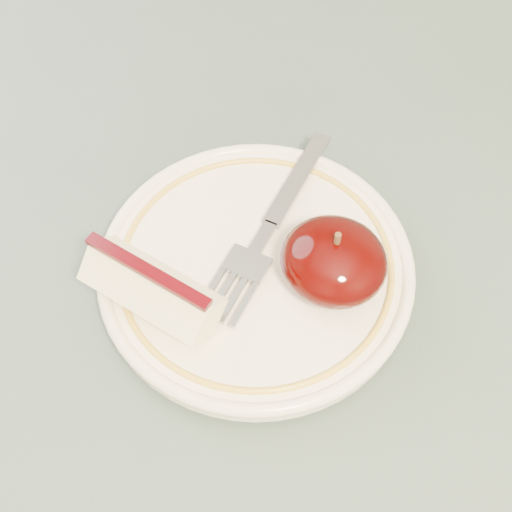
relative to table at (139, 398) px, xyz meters
The scene contains 5 objects.
table is the anchor object (origin of this frame).
plate 0.14m from the table, 60.39° to the left, with size 0.20×0.20×0.02m.
apple_half 0.19m from the table, 46.65° to the left, with size 0.07×0.06×0.05m.
apple_wedge 0.13m from the table, 71.54° to the left, with size 0.09×0.04×0.04m.
fork 0.16m from the table, 69.35° to the left, with size 0.03×0.17×0.00m.
Camera 1 is at (0.17, -0.12, 1.16)m, focal length 50.00 mm.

